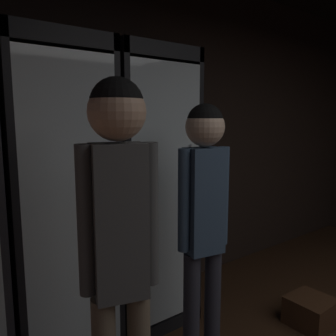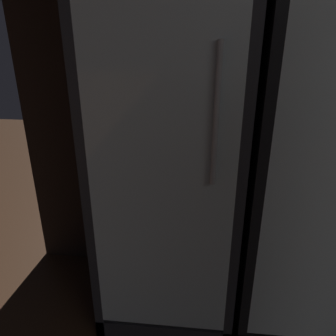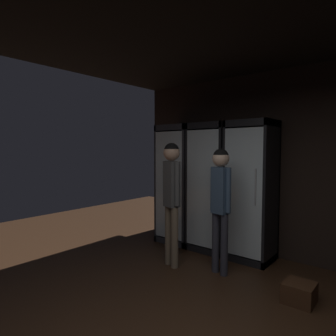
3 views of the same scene
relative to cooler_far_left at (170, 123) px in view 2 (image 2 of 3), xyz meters
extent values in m
cube|color=#2B2B30|center=(0.00, 0.22, 0.03)|extent=(0.65, 0.04, 2.05)
cube|color=#2B2B30|center=(-0.30, -0.04, 0.03)|extent=(0.04, 0.57, 2.05)
cube|color=#2B2B30|center=(0.30, -0.04, 0.03)|extent=(0.04, 0.57, 2.05)
cube|color=#2B2B30|center=(0.00, -0.04, -0.95)|extent=(0.65, 0.57, 0.10)
cube|color=white|center=(0.00, 0.19, 0.03)|extent=(0.57, 0.02, 1.81)
cube|color=silver|center=(0.00, -0.32, 0.03)|extent=(0.57, 0.02, 1.81)
cylinder|color=#B2B2B7|center=(0.19, -0.34, 0.13)|extent=(0.02, 0.02, 0.50)
cube|color=silver|center=(0.00, -0.04, -0.88)|extent=(0.55, 0.49, 0.02)
cylinder|color=#336B38|center=(-0.20, -0.03, -0.76)|extent=(0.07, 0.07, 0.22)
cylinder|color=#336B38|center=(-0.20, -0.03, -0.62)|extent=(0.02, 0.02, 0.07)
cylinder|color=tan|center=(-0.20, -0.03, -0.76)|extent=(0.07, 0.07, 0.07)
cylinder|color=brown|center=(-0.07, -0.07, -0.78)|extent=(0.06, 0.06, 0.19)
cylinder|color=brown|center=(-0.07, -0.07, -0.64)|extent=(0.02, 0.02, 0.08)
cylinder|color=#B2332D|center=(-0.07, -0.07, -0.78)|extent=(0.07, 0.07, 0.07)
cylinder|color=gray|center=(0.08, -0.02, -0.76)|extent=(0.08, 0.08, 0.23)
cylinder|color=gray|center=(0.08, -0.02, -0.60)|extent=(0.03, 0.03, 0.08)
cylinder|color=beige|center=(0.08, -0.02, -0.78)|extent=(0.08, 0.08, 0.06)
cylinder|color=gray|center=(0.20, -0.02, -0.77)|extent=(0.07, 0.07, 0.20)
cylinder|color=gray|center=(0.20, -0.02, -0.62)|extent=(0.03, 0.03, 0.09)
cylinder|color=#B2332D|center=(0.20, -0.02, -0.79)|extent=(0.07, 0.07, 0.08)
cube|color=silver|center=(0.00, -0.04, -0.43)|extent=(0.55, 0.49, 0.02)
cylinder|color=black|center=(-0.20, -0.07, -0.32)|extent=(0.06, 0.06, 0.21)
cylinder|color=black|center=(-0.20, -0.07, -0.17)|extent=(0.02, 0.02, 0.10)
cylinder|color=#2D2D33|center=(-0.20, -0.07, -0.32)|extent=(0.07, 0.07, 0.07)
cylinder|color=#9EAD99|center=(-0.07, -0.06, -0.31)|extent=(0.07, 0.07, 0.22)
cylinder|color=#9EAD99|center=(-0.07, -0.06, -0.16)|extent=(0.02, 0.02, 0.08)
cylinder|color=white|center=(-0.07, -0.06, -0.30)|extent=(0.07, 0.07, 0.08)
cylinder|color=brown|center=(0.08, -0.04, -0.31)|extent=(0.07, 0.07, 0.22)
cylinder|color=brown|center=(0.08, -0.04, -0.16)|extent=(0.03, 0.03, 0.09)
cylinder|color=#B2332D|center=(0.08, -0.04, -0.32)|extent=(0.07, 0.07, 0.06)
cylinder|color=black|center=(0.20, 0.00, -0.32)|extent=(0.07, 0.07, 0.20)
cylinder|color=black|center=(0.20, 0.00, -0.18)|extent=(0.02, 0.02, 0.07)
cylinder|color=tan|center=(0.20, 0.00, -0.33)|extent=(0.07, 0.07, 0.06)
cube|color=silver|center=(0.00, -0.04, 0.02)|extent=(0.55, 0.49, 0.02)
cylinder|color=black|center=(-0.14, -0.05, 0.14)|extent=(0.08, 0.08, 0.23)
cylinder|color=black|center=(-0.14, -0.05, 0.29)|extent=(0.03, 0.03, 0.06)
cylinder|color=tan|center=(-0.14, -0.05, 0.14)|extent=(0.08, 0.08, 0.06)
cylinder|color=gray|center=(0.14, -0.05, 0.14)|extent=(0.07, 0.07, 0.22)
cylinder|color=gray|center=(0.14, -0.05, 0.28)|extent=(0.03, 0.03, 0.07)
cylinder|color=white|center=(0.14, -0.05, 0.11)|extent=(0.08, 0.08, 0.06)
cube|color=silver|center=(0.00, -0.04, 0.47)|extent=(0.55, 0.49, 0.02)
cube|color=black|center=(0.67, 0.22, 0.03)|extent=(0.65, 0.04, 2.05)
cube|color=black|center=(0.37, -0.04, 0.03)|extent=(0.04, 0.57, 2.05)
cube|color=black|center=(0.67, -0.04, -0.95)|extent=(0.65, 0.57, 0.10)
cube|color=white|center=(0.67, 0.19, 0.03)|extent=(0.57, 0.02, 1.81)
cube|color=silver|center=(0.67, -0.04, -0.88)|extent=(0.55, 0.49, 0.02)
cylinder|color=black|center=(0.50, 0.00, -0.78)|extent=(0.07, 0.07, 0.18)
cylinder|color=black|center=(0.50, 0.00, -0.65)|extent=(0.02, 0.02, 0.08)
cylinder|color=#B2332D|center=(0.50, 0.00, -0.80)|extent=(0.07, 0.07, 0.05)
cylinder|color=#9EAD99|center=(0.67, -0.01, -0.78)|extent=(0.07, 0.07, 0.19)
cylinder|color=#9EAD99|center=(0.67, -0.01, -0.64)|extent=(0.03, 0.03, 0.08)
cylinder|color=beige|center=(0.67, -0.01, -0.78)|extent=(0.07, 0.07, 0.08)
cube|color=silver|center=(0.67, -0.04, -0.43)|extent=(0.55, 0.49, 0.02)
cylinder|color=#194723|center=(0.53, -0.05, -0.31)|extent=(0.08, 0.08, 0.21)
cylinder|color=#194723|center=(0.53, -0.05, -0.17)|extent=(0.03, 0.03, 0.08)
cylinder|color=#2D2D33|center=(0.53, -0.05, -0.34)|extent=(0.08, 0.08, 0.08)
cube|color=silver|center=(0.67, -0.04, 0.02)|extent=(0.55, 0.49, 0.02)
cylinder|color=#9EAD99|center=(0.50, -0.09, 0.14)|extent=(0.08, 0.08, 0.22)
cylinder|color=#9EAD99|center=(0.50, -0.09, 0.29)|extent=(0.03, 0.03, 0.09)
cylinder|color=tan|center=(0.50, -0.09, 0.14)|extent=(0.08, 0.08, 0.06)
cylinder|color=#194723|center=(0.68, -0.03, 0.14)|extent=(0.07, 0.07, 0.22)
cylinder|color=#2D2D33|center=(0.68, -0.03, 0.11)|extent=(0.08, 0.08, 0.09)
camera|label=1|loc=(-0.03, -2.16, 0.57)|focal=36.54mm
camera|label=2|loc=(0.15, -1.49, 0.45)|focal=36.92mm
camera|label=3|loc=(3.15, -4.14, 0.64)|focal=31.50mm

